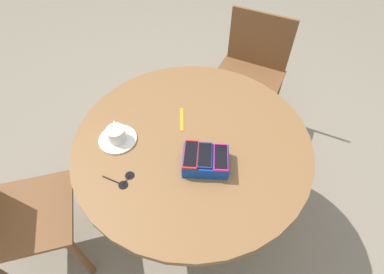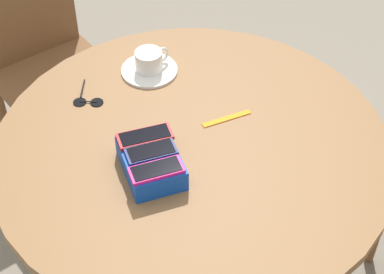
# 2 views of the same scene
# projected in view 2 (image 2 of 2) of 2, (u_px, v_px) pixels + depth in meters

# --- Properties ---
(round_table) EXTENTS (1.04, 1.04, 0.75)m
(round_table) POSITION_uv_depth(u_px,v_px,m) (192.00, 168.00, 1.73)
(round_table) COLOR #2D2D2D
(round_table) RESTS_ON ground_plane
(phone_box) EXTENTS (0.21, 0.18, 0.06)m
(phone_box) POSITION_uv_depth(u_px,v_px,m) (151.00, 163.00, 1.57)
(phone_box) COLOR #0F42AD
(phone_box) RESTS_ON round_table
(phone_magenta) EXTENTS (0.09, 0.14, 0.01)m
(phone_magenta) POSITION_uv_depth(u_px,v_px,m) (156.00, 170.00, 1.50)
(phone_magenta) COLOR #D11975
(phone_magenta) RESTS_ON phone_box
(phone_navy) EXTENTS (0.09, 0.13, 0.01)m
(phone_navy) POSITION_uv_depth(u_px,v_px,m) (151.00, 152.00, 1.55)
(phone_navy) COLOR navy
(phone_navy) RESTS_ON phone_box
(phone_red) EXTENTS (0.09, 0.15, 0.01)m
(phone_red) POSITION_uv_depth(u_px,v_px,m) (145.00, 136.00, 1.58)
(phone_red) COLOR red
(phone_red) RESTS_ON phone_box
(saucer) EXTENTS (0.16, 0.16, 0.01)m
(saucer) POSITION_uv_depth(u_px,v_px,m) (149.00, 70.00, 1.87)
(saucer) COLOR silver
(saucer) RESTS_ON round_table
(coffee_cup) EXTENTS (0.08, 0.10, 0.06)m
(coffee_cup) POSITION_uv_depth(u_px,v_px,m) (150.00, 60.00, 1.85)
(coffee_cup) COLOR silver
(coffee_cup) RESTS_ON saucer
(lanyard_strap) EXTENTS (0.07, 0.14, 0.00)m
(lanyard_strap) POSITION_uv_depth(u_px,v_px,m) (227.00, 119.00, 1.72)
(lanyard_strap) COLOR orange
(lanyard_strap) RESTS_ON round_table
(sunglasses) EXTENTS (0.12, 0.08, 0.01)m
(sunglasses) POSITION_uv_depth(u_px,v_px,m) (88.00, 100.00, 1.78)
(sunglasses) COLOR black
(sunglasses) RESTS_ON round_table
(chair_far_side) EXTENTS (0.56, 0.56, 0.85)m
(chair_far_side) POSITION_uv_depth(u_px,v_px,m) (50.00, 70.00, 2.36)
(chair_far_side) COLOR brown
(chair_far_side) RESTS_ON ground_plane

